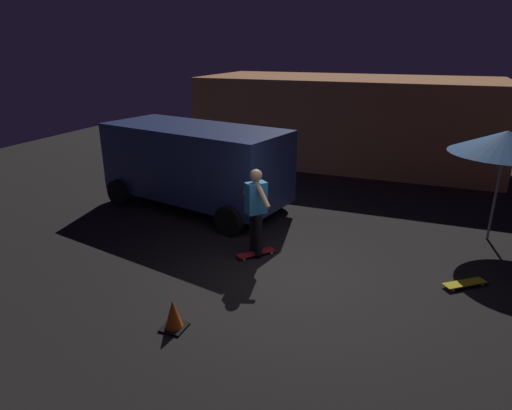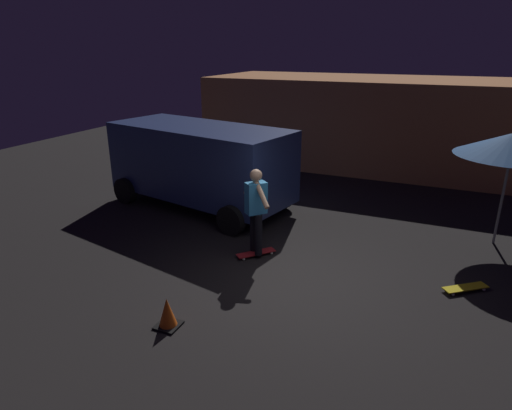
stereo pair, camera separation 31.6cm
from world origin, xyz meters
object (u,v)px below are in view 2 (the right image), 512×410
(skateboard_spare, at_px, (465,288))
(skater, at_px, (256,206))
(parked_van, at_px, (200,161))
(skateboard_ridden, at_px, (256,253))
(traffic_cone, at_px, (167,314))

(skateboard_spare, relative_size, skater, 0.44)
(parked_van, distance_m, skater, 3.18)
(skateboard_ridden, xyz_separation_m, skater, (0.00, 0.00, 0.98))
(skateboard_ridden, distance_m, traffic_cone, 2.63)
(parked_van, distance_m, traffic_cone, 5.24)
(parked_van, relative_size, skateboard_ridden, 6.79)
(traffic_cone, bearing_deg, skateboard_spare, 35.42)
(parked_van, bearing_deg, traffic_cone, -65.13)
(skater, xyz_separation_m, traffic_cone, (-0.25, -2.61, -0.83))
(traffic_cone, bearing_deg, parked_van, 114.87)
(skateboard_spare, relative_size, traffic_cone, 1.60)
(skateboard_ridden, distance_m, skateboard_spare, 3.73)
(skateboard_spare, height_order, traffic_cone, traffic_cone)
(skateboard_spare, bearing_deg, traffic_cone, -144.58)
(parked_van, distance_m, skateboard_ridden, 3.37)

